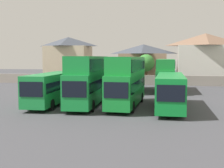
# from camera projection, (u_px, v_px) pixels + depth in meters

# --- Properties ---
(ground) EXTENTS (140.00, 140.00, 0.00)m
(ground) POSITION_uv_depth(u_px,v_px,m) (128.00, 89.00, 48.20)
(ground) COLOR #424247
(depot_boundary_wall) EXTENTS (56.00, 0.50, 1.80)m
(depot_boundary_wall) POSITION_uv_depth(u_px,v_px,m) (133.00, 80.00, 54.69)
(depot_boundary_wall) COLOR gray
(depot_boundary_wall) RESTS_ON ground
(bus_1) EXTENTS (2.78, 10.58, 3.37)m
(bus_1) POSITION_uv_depth(u_px,v_px,m) (52.00, 87.00, 31.55)
(bus_1) COLOR #1B893D
(bus_1) RESTS_ON ground
(bus_2) EXTENTS (2.93, 11.11, 5.18)m
(bus_2) POSITION_uv_depth(u_px,v_px,m) (88.00, 78.00, 31.04)
(bus_2) COLOR #178A38
(bus_2) RESTS_ON ground
(bus_3) EXTENTS (2.90, 10.70, 5.13)m
(bus_3) POSITION_uv_depth(u_px,v_px,m) (127.00, 79.00, 30.42)
(bus_3) COLOR #178730
(bus_3) RESTS_ON ground
(bus_4) EXTENTS (2.68, 11.38, 3.37)m
(bus_4) POSITION_uv_depth(u_px,v_px,m) (170.00, 90.00, 29.01)
(bus_4) COLOR #118631
(bus_4) RESTS_ON ground
(bus_5) EXTENTS (2.78, 11.97, 3.52)m
(bus_5) POSITION_uv_depth(u_px,v_px,m) (83.00, 77.00, 46.04)
(bus_5) COLOR #148B36
(bus_5) RESTS_ON ground
(bus_6) EXTENTS (2.66, 12.07, 3.28)m
(bus_6) POSITION_uv_depth(u_px,v_px,m) (114.00, 79.00, 44.73)
(bus_6) COLOR #21803A
(bus_6) RESTS_ON ground
(bus_7) EXTENTS (2.65, 10.51, 4.95)m
(bus_7) POSITION_uv_depth(u_px,v_px,m) (134.00, 73.00, 44.56)
(bus_7) COLOR #1C823B
(bus_7) RESTS_ON ground
(bus_8) EXTENTS (2.74, 11.10, 4.79)m
(bus_8) POSITION_uv_depth(u_px,v_px,m) (166.00, 73.00, 44.14)
(bus_8) COLOR #1C8936
(bus_8) RESTS_ON ground
(house_terrace_left) EXTENTS (9.43, 7.47, 9.46)m
(house_terrace_left) POSITION_uv_depth(u_px,v_px,m) (68.00, 59.00, 64.73)
(house_terrace_left) COLOR #C6B293
(house_terrace_left) RESTS_ON ground
(house_terrace_centre) EXTENTS (9.93, 7.86, 7.76)m
(house_terrace_centre) POSITION_uv_depth(u_px,v_px,m) (143.00, 63.00, 61.74)
(house_terrace_centre) COLOR #9E7A60
(house_terrace_centre) RESTS_ON ground
(house_terrace_right) EXTENTS (11.36, 7.25, 9.84)m
(house_terrace_right) POSITION_uv_depth(u_px,v_px,m) (205.00, 58.00, 59.25)
(house_terrace_right) COLOR silver
(house_terrace_right) RESTS_ON ground
(tree_behind_wall) EXTENTS (3.31, 3.31, 5.66)m
(tree_behind_wall) POSITION_uv_depth(u_px,v_px,m) (146.00, 63.00, 56.48)
(tree_behind_wall) COLOR brown
(tree_behind_wall) RESTS_ON ground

